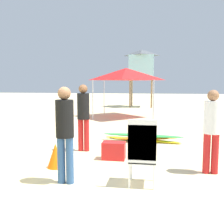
# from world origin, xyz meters

# --- Properties ---
(ground) EXTENTS (80.00, 80.00, 0.00)m
(ground) POSITION_xyz_m (0.00, 0.00, 0.00)
(ground) COLOR beige
(stacked_plastic_chairs) EXTENTS (0.48, 0.48, 1.20)m
(stacked_plastic_chairs) POSITION_xyz_m (1.76, -0.49, 0.70)
(stacked_plastic_chairs) COLOR white
(stacked_plastic_chairs) RESTS_ON ground
(surfboard_pile) EXTENTS (2.50, 0.89, 0.24)m
(surfboard_pile) POSITION_xyz_m (1.64, 3.06, 0.12)
(surfboard_pile) COLOR yellow
(surfboard_pile) RESTS_ON ground
(lifeguard_near_left) EXTENTS (0.32, 0.32, 1.77)m
(lifeguard_near_left) POSITION_xyz_m (0.12, 1.70, 1.02)
(lifeguard_near_left) COLOR red
(lifeguard_near_left) RESTS_ON ground
(lifeguard_near_center) EXTENTS (0.32, 0.32, 1.67)m
(lifeguard_near_center) POSITION_xyz_m (3.08, 0.40, 0.96)
(lifeguard_near_center) COLOR red
(lifeguard_near_center) RESTS_ON ground
(lifeguard_near_right) EXTENTS (0.32, 0.32, 1.74)m
(lifeguard_near_right) POSITION_xyz_m (0.39, -0.55, 1.00)
(lifeguard_near_right) COLOR #33598C
(lifeguard_near_right) RESTS_ON ground
(popup_canopy) EXTENTS (2.96, 2.96, 2.59)m
(popup_canopy) POSITION_xyz_m (0.48, 8.86, 2.27)
(popup_canopy) COLOR #B2B2B7
(popup_canopy) RESTS_ON ground
(lifeguard_tower) EXTENTS (1.98, 1.98, 4.28)m
(lifeguard_tower) POSITION_xyz_m (1.00, 14.99, 3.16)
(lifeguard_tower) COLOR olive
(lifeguard_tower) RESTS_ON ground
(traffic_cone_near) EXTENTS (0.37, 0.37, 0.52)m
(traffic_cone_near) POSITION_xyz_m (-0.11, 0.26, 0.26)
(traffic_cone_near) COLOR orange
(traffic_cone_near) RESTS_ON ground
(cooler_box) EXTENTS (0.54, 0.34, 0.41)m
(cooler_box) POSITION_xyz_m (1.02, 1.06, 0.21)
(cooler_box) COLOR red
(cooler_box) RESTS_ON ground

